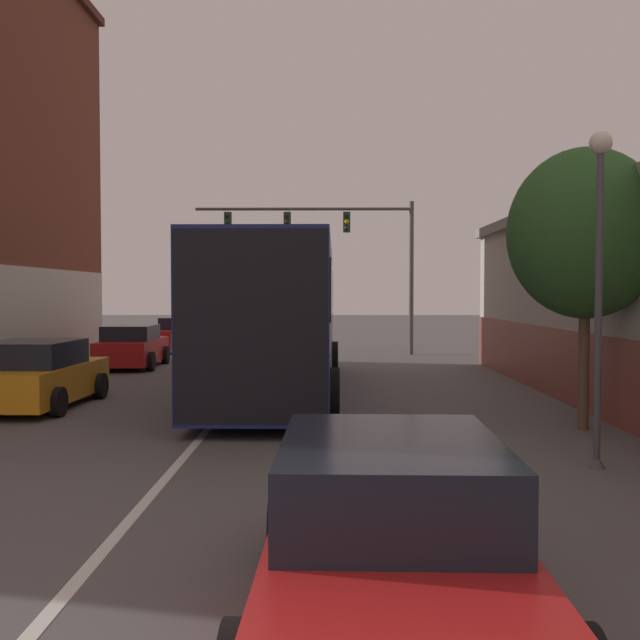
{
  "coord_description": "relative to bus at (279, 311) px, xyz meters",
  "views": [
    {
      "loc": [
        2.11,
        -2.16,
        2.45
      ],
      "look_at": [
        1.99,
        14.69,
        1.84
      ],
      "focal_mm": 42.0,
      "sensor_mm": 36.0,
      "label": 1
    }
  ],
  "objects": [
    {
      "name": "parked_car_left_mid",
      "position": [
        -5.06,
        -2.49,
        -1.32
      ],
      "size": [
        2.2,
        4.19,
        1.44
      ],
      "rotation": [
        0.0,
        0.0,
        1.54
      ],
      "color": "orange",
      "rests_on": "ground_plane"
    },
    {
      "name": "parked_car_left_far",
      "position": [
        -4.86,
        13.14,
        -1.31
      ],
      "size": [
        2.03,
        4.35,
        1.43
      ],
      "rotation": [
        0.0,
        0.0,
        1.57
      ],
      "color": "red",
      "rests_on": "ground_plane"
    },
    {
      "name": "street_lamp",
      "position": [
        4.95,
        -7.99,
        0.73
      ],
      "size": [
        0.32,
        0.32,
        4.68
      ],
      "color": "#47474C",
      "rests_on": "ground_plane"
    },
    {
      "name": "hatchback_foreground",
      "position": [
        1.65,
        -12.83,
        -1.37
      ],
      "size": [
        2.18,
        4.51,
        1.33
      ],
      "rotation": [
        0.0,
        0.0,
        1.55
      ],
      "color": "red",
      "rests_on": "ground_plane"
    },
    {
      "name": "lane_center_line",
      "position": [
        -0.96,
        -0.5,
        -2.0
      ],
      "size": [
        0.14,
        43.48,
        0.01
      ],
      "color": "silver",
      "rests_on": "ground_plane"
    },
    {
      "name": "parked_car_left_near",
      "position": [
        -5.21,
        6.06,
        -1.33
      ],
      "size": [
        2.0,
        4.04,
        1.4
      ],
      "rotation": [
        0.0,
        0.0,
        1.6
      ],
      "color": "red",
      "rests_on": "ground_plane"
    },
    {
      "name": "street_tree_near",
      "position": [
        5.78,
        -5.02,
        1.5
      ],
      "size": [
        2.77,
        2.49,
        5.03
      ],
      "color": "brown",
      "rests_on": "ground_plane"
    },
    {
      "name": "traffic_signal_gantry",
      "position": [
        1.59,
        11.22,
        2.54
      ],
      "size": [
        8.63,
        0.36,
        6.06
      ],
      "color": "#514C47",
      "rests_on": "ground_plane"
    },
    {
      "name": "bus",
      "position": [
        0.0,
        0.0,
        0.0
      ],
      "size": [
        3.06,
        12.54,
        3.57
      ],
      "rotation": [
        0.0,
        0.0,
        1.56
      ],
      "color": "navy",
      "rests_on": "ground_plane"
    }
  ]
}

